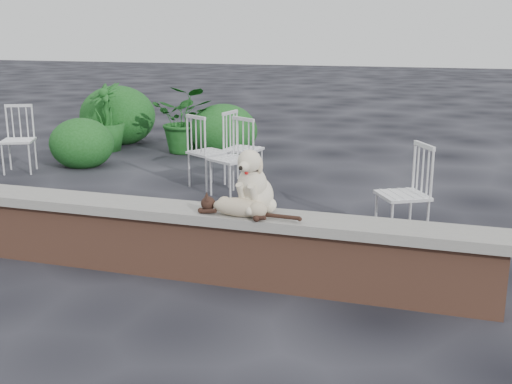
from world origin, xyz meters
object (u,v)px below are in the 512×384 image
(cat, at_px, (240,206))
(chair_e, at_px, (243,148))
(chair_c, at_px, (209,151))
(chair_a, at_px, (18,139))
(dog, at_px, (256,179))
(chair_d, at_px, (403,193))
(potted_plant_b, at_px, (106,117))
(potted_plant_a, at_px, (186,119))
(chair_b, at_px, (232,158))

(cat, bearing_deg, chair_e, 117.48)
(chair_e, bearing_deg, chair_c, 143.00)
(chair_e, height_order, chair_a, same)
(dog, distance_m, chair_a, 5.21)
(chair_a, bearing_deg, dog, -56.00)
(dog, relative_size, chair_c, 0.56)
(dog, height_order, chair_d, dog)
(dog, xyz_separation_m, chair_e, (-1.16, 3.11, -0.37))
(chair_c, bearing_deg, potted_plant_b, -5.02)
(chair_c, bearing_deg, potted_plant_a, -28.85)
(potted_plant_b, bearing_deg, cat, -49.95)
(chair_e, xyz_separation_m, chair_d, (2.18, -1.74, 0.00))
(potted_plant_b, bearing_deg, chair_e, -27.02)
(chair_a, distance_m, potted_plant_a, 2.64)
(chair_b, height_order, chair_e, same)
(potted_plant_b, bearing_deg, chair_a, -100.23)
(dog, height_order, cat, dog)
(potted_plant_a, bearing_deg, chair_b, -55.23)
(potted_plant_b, bearing_deg, dog, -48.47)
(chair_e, relative_size, chair_d, 1.00)
(potted_plant_a, xyz_separation_m, potted_plant_b, (-1.33, -0.24, 0.01))
(dog, relative_size, chair_b, 0.56)
(chair_b, relative_size, potted_plant_a, 0.86)
(chair_b, bearing_deg, dog, -36.78)
(chair_b, bearing_deg, chair_c, 173.10)
(chair_c, bearing_deg, cat, 146.56)
(dog, height_order, chair_b, dog)
(dog, height_order, chair_c, dog)
(chair_a, bearing_deg, chair_c, -23.78)
(cat, relative_size, chair_b, 1.04)
(cat, distance_m, chair_c, 3.26)
(chair_e, distance_m, chair_c, 0.49)
(chair_a, xyz_separation_m, chair_d, (5.41, -1.41, 0.00))
(chair_d, bearing_deg, chair_c, -149.08)
(chair_e, bearing_deg, chair_b, -164.76)
(cat, distance_m, chair_e, 3.44)
(chair_d, relative_size, potted_plant_b, 0.84)
(chair_b, distance_m, chair_a, 3.31)
(chair_b, height_order, chair_d, same)
(chair_e, height_order, potted_plant_a, potted_plant_a)
(chair_b, relative_size, chair_d, 1.00)
(dog, distance_m, chair_b, 2.72)
(dog, distance_m, chair_e, 3.34)
(cat, bearing_deg, potted_plant_a, 127.16)
(cat, height_order, potted_plant_b, potted_plant_b)
(potted_plant_a, bearing_deg, chair_d, -42.68)
(dog, height_order, potted_plant_a, dog)
(chair_d, xyz_separation_m, potted_plant_b, (-5.08, 3.22, 0.09))
(chair_a, relative_size, potted_plant_a, 0.86)
(chair_d, relative_size, chair_c, 1.00)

